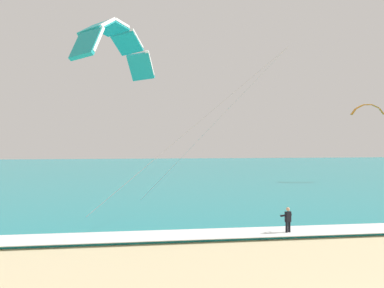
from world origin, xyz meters
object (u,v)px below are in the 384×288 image
surfboard (288,236)px  kite_distant (367,108)px  kitesurfer (288,220)px  kite_primary (115,42)px

surfboard → kite_distant: kite_distant is taller
kitesurfer → kite_primary: kite_primary is taller
kitesurfer → kite_distant: (23.91, 31.18, 9.31)m
kite_distant → kite_primary: bearing=-142.2°
surfboard → kite_primary: kite_primary is taller
kite_distant → surfboard: bearing=-127.5°
kitesurfer → kite_distant: bearing=52.5°
kitesurfer → kite_distant: size_ratio=0.39×
kite_primary → surfboard: bearing=-26.2°
surfboard → kite_primary: 16.34m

